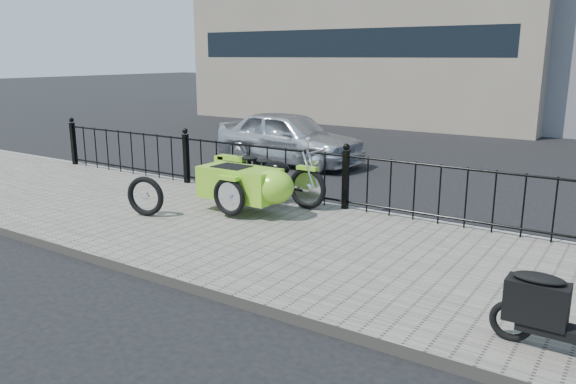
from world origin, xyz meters
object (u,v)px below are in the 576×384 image
Objects in this scene: scooter at (565,313)px; spare_tire at (145,196)px; motorcycle_sidecar at (254,183)px; sedan_car at (289,137)px.

scooter is 6.13m from spare_tire.
scooter is at bearing -23.95° from motorcycle_sidecar.
motorcycle_sidecar reaches higher than spare_tire.
motorcycle_sidecar reaches higher than scooter.
spare_tire is at bearing 170.65° from scooter.
motorcycle_sidecar is 1.65× the size of scooter.
spare_tire is (-6.05, 1.00, -0.05)m from scooter.
sedan_car reaches higher than scooter.
spare_tire is at bearing -166.77° from sedan_car.
sedan_car reaches higher than spare_tire.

